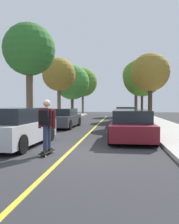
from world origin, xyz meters
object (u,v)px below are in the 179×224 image
(fire_hydrant, at_px, (26,124))
(parked_car_right_far, at_px, (125,114))
(parked_car_left_nearest, at_px, (18,127))
(street_tree_left_nearest, at_px, (29,50))
(parked_car_right_near, at_px, (127,118))
(street_tree_left_near, at_px, (59,75))
(parked_car_right_nearest, at_px, (131,125))
(street_tree_right_far, at_px, (136,75))
(parked_car_left_near, at_px, (63,118))
(street_tree_left_farthest, at_px, (83,82))
(street_tree_right_near, at_px, (142,78))
(skateboard, at_px, (47,152))
(skateboarder, at_px, (46,122))
(street_tree_right_nearest, at_px, (150,72))
(street_tree_left_far, at_px, (72,82))

(fire_hydrant, bearing_deg, parked_car_right_far, 57.57)
(parked_car_left_nearest, bearing_deg, street_tree_left_nearest, 107.40)
(parked_car_right_near, relative_size, street_tree_left_near, 0.79)
(parked_car_right_nearest, distance_m, street_tree_right_far, 22.32)
(parked_car_right_far, bearing_deg, parked_car_left_near, -123.89)
(parked_car_right_far, relative_size, street_tree_left_farthest, 0.57)
(street_tree_right_near, xyz_separation_m, skateboard, (-4.57, -16.81, -4.21))
(skateboard, bearing_deg, street_tree_right_far, 79.72)
(parked_car_left_nearest, bearing_deg, parked_car_right_near, 61.72)
(parked_car_right_far, height_order, street_tree_right_near, street_tree_right_near)
(parked_car_left_nearest, xyz_separation_m, street_tree_left_nearest, (-1.76, 5.61, 4.27))
(parked_car_right_near, xyz_separation_m, skateboard, (-2.81, -9.58, -0.55))
(street_tree_left_near, xyz_separation_m, street_tree_right_far, (7.93, 11.01, 1.17))
(parked_car_right_far, height_order, street_tree_left_near, street_tree_left_near)
(parked_car_left_nearest, height_order, skateboarder, skateboarder)
(skateboard, bearing_deg, skateboarder, -94.83)
(parked_car_right_near, height_order, street_tree_right_nearest, street_tree_right_nearest)
(street_tree_left_farthest, relative_size, street_tree_right_far, 0.98)
(parked_car_right_nearest, bearing_deg, street_tree_right_far, 85.37)
(parked_car_right_far, relative_size, skateboard, 4.74)
(street_tree_left_far, bearing_deg, fire_hydrant, -88.99)
(street_tree_left_farthest, bearing_deg, parked_car_right_near, -71.97)
(street_tree_left_nearest, bearing_deg, street_tree_right_far, 66.49)
(skateboarder, bearing_deg, street_tree_right_near, 74.81)
(street_tree_right_nearest, relative_size, fire_hydrant, 7.55)
(street_tree_left_far, distance_m, street_tree_left_farthest, 8.19)
(street_tree_right_near, xyz_separation_m, skateboarder, (-4.57, -16.85, -3.26))
(street_tree_right_far, height_order, skateboarder, street_tree_right_far)
(street_tree_right_near, bearing_deg, street_tree_right_nearest, -90.00)
(parked_car_right_far, relative_size, street_tree_right_nearest, 0.77)
(street_tree_left_nearest, bearing_deg, street_tree_left_farthest, 90.00)
(street_tree_right_nearest, xyz_separation_m, skateboarder, (-4.57, -10.68, -2.94))
(parked_car_left_nearest, relative_size, street_tree_left_nearest, 0.65)
(street_tree_left_nearest, relative_size, skateboarder, 3.97)
(parked_car_right_nearest, bearing_deg, fire_hydrant, 159.34)
(street_tree_left_far, xyz_separation_m, skateboard, (3.36, -20.39, -4.14))
(parked_car_right_nearest, bearing_deg, street_tree_right_near, 82.48)
(street_tree_left_far, distance_m, skateboard, 21.08)
(street_tree_right_far, distance_m, skateboarder, 26.05)
(skateboard, bearing_deg, parked_car_right_near, 73.63)
(parked_car_right_near, xyz_separation_m, street_tree_right_nearest, (1.76, 1.06, 3.33))
(parked_car_right_near, height_order, street_tree_right_near, street_tree_right_near)
(street_tree_left_far, relative_size, fire_hydrant, 8.84)
(parked_car_left_nearest, distance_m, skateboard, 2.20)
(parked_car_right_near, distance_m, skateboard, 10.00)
(parked_car_right_near, height_order, street_tree_left_near, street_tree_left_near)
(street_tree_right_far, bearing_deg, parked_car_left_nearest, -104.52)
(street_tree_left_nearest, height_order, street_tree_left_farthest, street_tree_left_farthest)
(street_tree_left_near, height_order, fire_hydrant, street_tree_left_near)
(street_tree_right_nearest, distance_m, street_tree_right_near, 6.18)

